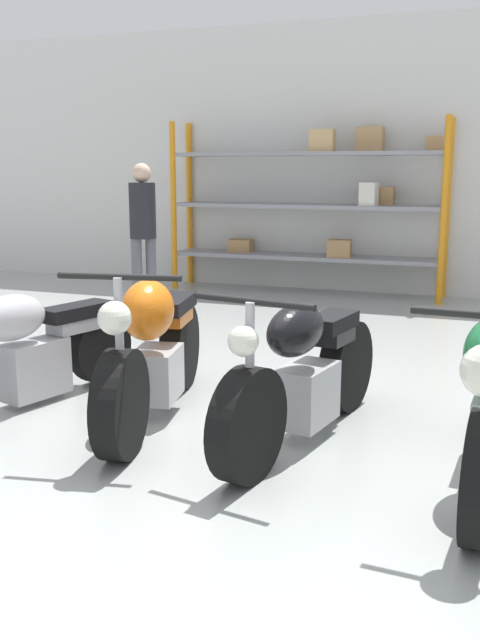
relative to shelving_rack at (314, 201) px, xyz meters
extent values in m
plane|color=#9EA3A0|center=(0.80, -5.54, -1.25)|extent=(30.00, 30.00, 0.00)
cube|color=silver|center=(0.80, 0.36, 0.55)|extent=(30.00, 0.08, 3.60)
cylinder|color=orange|center=(-1.95, -0.28, -0.09)|extent=(0.08, 0.08, 2.31)
cylinder|color=orange|center=(1.70, -0.28, -0.09)|extent=(0.08, 0.08, 2.31)
cylinder|color=orange|center=(-1.95, 0.27, -0.09)|extent=(0.08, 0.08, 2.31)
cylinder|color=orange|center=(1.70, 0.27, -0.09)|extent=(0.08, 0.08, 2.31)
cube|color=gray|center=(-0.12, -0.01, -0.75)|extent=(3.65, 0.55, 0.05)
cube|color=gray|center=(-0.12, -0.01, -0.07)|extent=(3.65, 0.55, 0.05)
cube|color=gray|center=(-0.12, -0.01, 0.62)|extent=(3.65, 0.55, 0.05)
cube|color=#A87F51|center=(0.90, 0.12, 0.07)|extent=(0.28, 0.21, 0.23)
cube|color=tan|center=(0.70, 0.12, 0.80)|extent=(0.34, 0.24, 0.31)
cube|color=tan|center=(0.10, -0.06, 0.78)|extent=(0.33, 0.28, 0.28)
cube|color=tan|center=(1.52, 0.07, 0.74)|extent=(0.21, 0.24, 0.19)
cube|color=#A87F51|center=(0.38, -0.10, -0.61)|extent=(0.32, 0.28, 0.23)
cube|color=silver|center=(0.74, -0.11, 0.10)|extent=(0.23, 0.25, 0.29)
cube|color=#A87F51|center=(-1.08, 0.08, -0.64)|extent=(0.34, 0.31, 0.17)
cylinder|color=black|center=(-0.56, -4.65, -0.97)|extent=(0.28, 0.58, 0.56)
cube|color=#ADADB2|center=(-0.74, -5.27, -0.99)|extent=(0.36, 0.54, 0.41)
ellipsoid|color=#B7B7BF|center=(-0.78, -5.43, -0.59)|extent=(0.42, 0.60, 0.32)
cube|color=black|center=(-0.62, -4.87, -0.63)|extent=(0.38, 0.63, 0.10)
cube|color=#B7B7BF|center=(-0.63, -4.88, -0.72)|extent=(0.30, 0.45, 0.12)
cylinder|color=black|center=(0.35, -5.95, -0.92)|extent=(0.27, 0.67, 0.65)
cylinder|color=black|center=(0.10, -4.57, -0.92)|extent=(0.27, 0.67, 0.65)
cube|color=#ADADB2|center=(0.22, -5.21, -0.95)|extent=(0.35, 0.47, 0.35)
ellipsoid|color=orange|center=(0.25, -5.38, -0.47)|extent=(0.42, 0.53, 0.39)
cube|color=black|center=(0.15, -4.84, -0.53)|extent=(0.37, 0.60, 0.10)
cube|color=orange|center=(0.14, -4.81, -0.62)|extent=(0.30, 0.43, 0.12)
cylinder|color=#ADADB2|center=(0.35, -5.93, -0.55)|extent=(0.06, 0.06, 0.74)
sphere|color=silver|center=(0.36, -6.00, -0.40)|extent=(0.19, 0.19, 0.19)
cylinder|color=black|center=(0.34, -5.90, -0.18)|extent=(0.72, 0.17, 0.04)
cylinder|color=black|center=(1.15, -6.00, -0.93)|extent=(0.27, 0.66, 0.64)
cylinder|color=black|center=(1.41, -4.66, -0.93)|extent=(0.27, 0.66, 0.64)
cube|color=#ADADB2|center=(1.29, -5.28, -0.96)|extent=(0.35, 0.49, 0.37)
ellipsoid|color=black|center=(1.26, -5.44, -0.51)|extent=(0.36, 0.59, 0.31)
cube|color=black|center=(1.36, -4.93, -0.56)|extent=(0.30, 0.48, 0.10)
cube|color=black|center=(1.37, -4.89, -0.65)|extent=(0.24, 0.35, 0.12)
cylinder|color=#ADADB2|center=(1.16, -5.98, -0.59)|extent=(0.06, 0.06, 0.67)
sphere|color=silver|center=(1.14, -6.05, -0.45)|extent=(0.16, 0.16, 0.16)
cylinder|color=black|center=(1.16, -5.95, -0.26)|extent=(0.71, 0.17, 0.04)
cylinder|color=black|center=(2.35, -6.27, -0.93)|extent=(0.16, 0.63, 0.63)
cylinder|color=#595960|center=(-1.65, -1.60, -0.83)|extent=(0.13, 0.13, 0.84)
cylinder|color=#595960|center=(-1.78, -1.72, -0.83)|extent=(0.13, 0.13, 0.84)
cylinder|color=#232328|center=(-1.72, -1.66, -0.07)|extent=(0.45, 0.45, 0.67)
sphere|color=beige|center=(-1.72, -1.66, 0.37)|extent=(0.23, 0.23, 0.23)
camera|label=1|loc=(2.35, -9.43, 0.42)|focal=40.00mm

